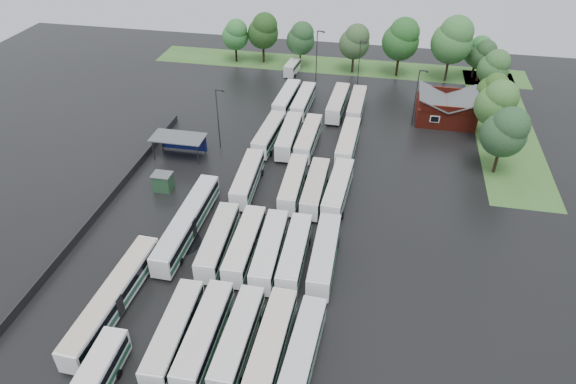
# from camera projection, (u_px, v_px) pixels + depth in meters

# --- Properties ---
(ground) EXTENTS (160.00, 160.00, 0.00)m
(ground) POSITION_uv_depth(u_px,v_px,m) (251.00, 265.00, 60.52)
(ground) COLOR black
(ground) RESTS_ON ground
(brick_building) EXTENTS (10.07, 8.60, 5.39)m
(brick_building) POSITION_uv_depth(u_px,v_px,m) (446.00, 111.00, 89.87)
(brick_building) COLOR maroon
(brick_building) RESTS_ON ground
(wash_shed) EXTENTS (8.20, 4.20, 3.58)m
(wash_shed) POSITION_uv_depth(u_px,v_px,m) (179.00, 139.00, 79.27)
(wash_shed) COLOR #2D2D30
(wash_shed) RESTS_ON ground
(utility_hut) EXTENTS (2.70, 2.20, 2.62)m
(utility_hut) POSITION_uv_depth(u_px,v_px,m) (163.00, 182.00, 72.51)
(utility_hut) COLOR #214629
(utility_hut) RESTS_ON ground
(grass_strip_north) EXTENTS (80.00, 10.00, 0.01)m
(grass_strip_north) POSITION_uv_depth(u_px,v_px,m) (336.00, 66.00, 112.19)
(grass_strip_north) COLOR #3A6727
(grass_strip_north) RESTS_ON ground
(grass_strip_east) EXTENTS (10.00, 50.00, 0.01)m
(grass_strip_east) POSITION_uv_depth(u_px,v_px,m) (503.00, 125.00, 89.35)
(grass_strip_east) COLOR #3A6727
(grass_strip_east) RESTS_ON ground
(west_fence) EXTENTS (0.10, 50.00, 1.20)m
(west_fence) POSITION_uv_depth(u_px,v_px,m) (109.00, 200.00, 70.20)
(west_fence) COLOR #2D2D30
(west_fence) RESTS_ON ground
(bus_r1c0) EXTENTS (2.94, 11.92, 3.29)m
(bus_r1c0) POSITION_uv_depth(u_px,v_px,m) (174.00, 333.00, 50.01)
(bus_r1c0) COLOR white
(bus_r1c0) RESTS_ON ground
(bus_r1c1) EXTENTS (2.68, 12.05, 3.35)m
(bus_r1c1) POSITION_uv_depth(u_px,v_px,m) (204.00, 335.00, 49.78)
(bus_r1c1) COLOR white
(bus_r1c1) RESTS_ON ground
(bus_r1c2) EXTENTS (2.55, 11.62, 3.23)m
(bus_r1c2) POSITION_uv_depth(u_px,v_px,m) (238.00, 338.00, 49.49)
(bus_r1c2) COLOR white
(bus_r1c2) RESTS_ON ground
(bus_r1c3) EXTENTS (2.76, 12.16, 3.38)m
(bus_r1c3) POSITION_uv_depth(u_px,v_px,m) (271.00, 344.00, 48.82)
(bus_r1c3) COLOR white
(bus_r1c3) RESTS_ON ground
(bus_r1c4) EXTENTS (2.95, 11.60, 3.20)m
(bus_r1c4) POSITION_uv_depth(u_px,v_px,m) (303.00, 351.00, 48.34)
(bus_r1c4) COLOR white
(bus_r1c4) RESTS_ON ground
(bus_r2c0) EXTENTS (3.12, 12.03, 3.32)m
(bus_r2c0) POSITION_uv_depth(u_px,v_px,m) (218.00, 241.00, 61.21)
(bus_r2c0) COLOR white
(bus_r2c0) RESTS_ON ground
(bus_r2c1) EXTENTS (2.81, 12.01, 3.33)m
(bus_r2c1) POSITION_uv_depth(u_px,v_px,m) (245.00, 245.00, 60.67)
(bus_r2c1) COLOR white
(bus_r2c1) RESTS_ON ground
(bus_r2c2) EXTENTS (3.03, 12.18, 3.36)m
(bus_r2c2) POSITION_uv_depth(u_px,v_px,m) (270.00, 250.00, 59.87)
(bus_r2c2) COLOR white
(bus_r2c2) RESTS_ON ground
(bus_r2c3) EXTENTS (2.73, 11.72, 3.25)m
(bus_r2c3) POSITION_uv_depth(u_px,v_px,m) (295.00, 253.00, 59.58)
(bus_r2c3) COLOR white
(bus_r2c3) RESTS_ON ground
(bus_r2c4) EXTENTS (2.77, 12.17, 3.38)m
(bus_r2c4) POSITION_uv_depth(u_px,v_px,m) (324.00, 255.00, 59.19)
(bus_r2c4) COLOR white
(bus_r2c4) RESTS_ON ground
(bus_r3c0) EXTENTS (3.10, 12.00, 3.31)m
(bus_r3c0) POSITION_uv_depth(u_px,v_px,m) (248.00, 178.00, 72.35)
(bus_r3c0) COLOR white
(bus_r3c0) RESTS_ON ground
(bus_r3c2) EXTENTS (2.78, 11.77, 3.26)m
(bus_r3c2) POSITION_uv_depth(u_px,v_px,m) (293.00, 184.00, 71.30)
(bus_r3c2) COLOR white
(bus_r3c2) RESTS_ON ground
(bus_r3c3) EXTENTS (2.51, 11.68, 3.25)m
(bus_r3c3) POSITION_uv_depth(u_px,v_px,m) (315.00, 188.00, 70.49)
(bus_r3c3) COLOR white
(bus_r3c3) RESTS_ON ground
(bus_r3c4) EXTENTS (3.18, 12.23, 3.37)m
(bus_r3c4) POSITION_uv_depth(u_px,v_px,m) (338.00, 189.00, 70.06)
(bus_r3c4) COLOR white
(bus_r3c4) RESTS_ON ground
(bus_r4c0) EXTENTS (3.09, 11.89, 3.28)m
(bus_r4c0) POSITION_uv_depth(u_px,v_px,m) (269.00, 134.00, 83.02)
(bus_r4c0) COLOR white
(bus_r4c0) RESTS_ON ground
(bus_r4c1) EXTENTS (2.77, 11.92, 3.30)m
(bus_r4c1) POSITION_uv_depth(u_px,v_px,m) (289.00, 136.00, 82.51)
(bus_r4c1) COLOR white
(bus_r4c1) RESTS_ON ground
(bus_r4c2) EXTENTS (2.72, 11.90, 3.30)m
(bus_r4c2) POSITION_uv_depth(u_px,v_px,m) (308.00, 138.00, 81.95)
(bus_r4c2) COLOR white
(bus_r4c2) RESTS_ON ground
(bus_r4c4) EXTENTS (2.90, 12.20, 3.38)m
(bus_r4c4) POSITION_uv_depth(u_px,v_px,m) (348.00, 142.00, 80.71)
(bus_r4c4) COLOR white
(bus_r4c4) RESTS_ON ground
(bus_r5c0) EXTENTS (3.05, 12.06, 3.33)m
(bus_r5c0) POSITION_uv_depth(u_px,v_px,m) (287.00, 99.00, 93.95)
(bus_r5c0) COLOR white
(bus_r5c0) RESTS_ON ground
(bus_r5c1) EXTENTS (2.78, 11.62, 3.22)m
(bus_r5c1) POSITION_uv_depth(u_px,v_px,m) (303.00, 101.00, 93.25)
(bus_r5c1) COLOR white
(bus_r5c1) RESTS_ON ground
(bus_r5c3) EXTENTS (3.02, 12.14, 3.35)m
(bus_r5c3) POSITION_uv_depth(u_px,v_px,m) (338.00, 103.00, 92.51)
(bus_r5c3) COLOR white
(bus_r5c3) RESTS_ON ground
(bus_r5c4) EXTENTS (2.71, 11.67, 3.23)m
(bus_r5c4) POSITION_uv_depth(u_px,v_px,m) (357.00, 105.00, 91.91)
(bus_r5c4) COLOR white
(bus_r5c4) RESTS_ON ground
(artic_bus_west_b) EXTENTS (2.61, 17.68, 3.28)m
(artic_bus_west_b) POSITION_uv_depth(u_px,v_px,m) (187.00, 222.00, 64.19)
(artic_bus_west_b) COLOR white
(artic_bus_west_b) RESTS_ON ground
(artic_bus_west_c) EXTENTS (2.96, 17.30, 3.20)m
(artic_bus_west_c) POSITION_uv_depth(u_px,v_px,m) (114.00, 298.00, 53.80)
(artic_bus_west_c) COLOR white
(artic_bus_west_c) RESTS_ON ground
(minibus) EXTENTS (2.66, 5.90, 2.50)m
(minibus) POSITION_uv_depth(u_px,v_px,m) (292.00, 68.00, 107.64)
(minibus) COLOR silver
(minibus) RESTS_ON ground
(tree_north_0) EXTENTS (5.72, 5.72, 9.48)m
(tree_north_0) POSITION_uv_depth(u_px,v_px,m) (236.00, 34.00, 110.73)
(tree_north_0) COLOR black
(tree_north_0) RESTS_ON ground
(tree_north_1) EXTENTS (6.62, 6.62, 10.96)m
(tree_north_1) POSITION_uv_depth(u_px,v_px,m) (264.00, 31.00, 109.85)
(tree_north_1) COLOR black
(tree_north_1) RESTS_ON ground
(tree_north_2) EXTENTS (6.00, 6.00, 9.93)m
(tree_north_2) POSITION_uv_depth(u_px,v_px,m) (301.00, 38.00, 107.83)
(tree_north_2) COLOR #382B1B
(tree_north_2) RESTS_ON ground
(tree_north_3) EXTENTS (6.27, 6.27, 10.38)m
(tree_north_3) POSITION_uv_depth(u_px,v_px,m) (355.00, 41.00, 105.26)
(tree_north_3) COLOR #2D2118
(tree_north_3) RESTS_ON ground
(tree_north_4) EXTENTS (7.41, 7.41, 12.27)m
(tree_north_4) POSITION_uv_depth(u_px,v_px,m) (402.00, 39.00, 102.92)
(tree_north_4) COLOR black
(tree_north_4) RESTS_ON ground
(tree_north_5) EXTENTS (8.09, 8.09, 13.40)m
(tree_north_5) POSITION_uv_depth(u_px,v_px,m) (453.00, 40.00, 100.32)
(tree_north_5) COLOR #3A291D
(tree_north_5) RESTS_ON ground
(tree_north_6) EXTENTS (5.34, 5.34, 8.84)m
(tree_north_6) POSITION_uv_depth(u_px,v_px,m) (478.00, 51.00, 103.59)
(tree_north_6) COLOR black
(tree_north_6) RESTS_ON ground
(tree_east_0) EXTENTS (6.50, 6.50, 10.77)m
(tree_east_0) POSITION_uv_depth(u_px,v_px,m) (506.00, 132.00, 72.95)
(tree_east_0) COLOR black
(tree_east_0) RESTS_ON ground
(tree_east_1) EXTENTS (6.53, 6.53, 10.81)m
(tree_east_1) POSITION_uv_depth(u_px,v_px,m) (497.00, 103.00, 80.66)
(tree_east_1) COLOR #311D11
(tree_east_1) RESTS_ON ground
(tree_east_2) EXTENTS (5.19, 5.15, 8.53)m
(tree_east_2) POSITION_uv_depth(u_px,v_px,m) (493.00, 89.00, 88.52)
(tree_east_2) COLOR black
(tree_east_2) RESTS_ON ground
(tree_east_3) EXTENTS (5.79, 5.79, 9.59)m
(tree_east_3) POSITION_uv_depth(u_px,v_px,m) (494.00, 67.00, 95.10)
(tree_east_3) COLOR black
(tree_east_3) RESTS_ON ground
(tree_east_4) EXTENTS (5.23, 5.23, 8.65)m
(tree_east_4) POSITION_uv_depth(u_px,v_px,m) (483.00, 55.00, 102.10)
(tree_east_4) COLOR black
(tree_east_4) RESTS_ON ground
(lamp_post_ne) EXTENTS (1.54, 0.30, 10.02)m
(lamp_post_ne) POSITION_uv_depth(u_px,v_px,m) (417.00, 94.00, 86.18)
(lamp_post_ne) COLOR #2D2D30
(lamp_post_ne) RESTS_ON ground
(lamp_post_nw) EXTENTS (1.55, 0.30, 10.04)m
(lamp_post_nw) POSITION_uv_depth(u_px,v_px,m) (218.00, 114.00, 79.85)
(lamp_post_nw) COLOR #2D2D30
(lamp_post_nw) RESTS_ON ground
(lamp_post_back_w) EXTENTS (1.61, 0.31, 10.45)m
(lamp_post_back_w) POSITION_uv_depth(u_px,v_px,m) (317.00, 53.00, 101.61)
(lamp_post_back_w) COLOR #2D2D30
(lamp_post_back_w) RESTS_ON ground
(lamp_post_back_e) EXTENTS (1.40, 0.27, 9.07)m
(lamp_post_back_e) POSITION_uv_depth(u_px,v_px,m) (360.00, 60.00, 100.63)
(lamp_post_back_e) COLOR #2D2D30
(lamp_post_back_e) RESTS_ON ground
(puddle_2) EXTENTS (5.34, 5.34, 0.01)m
(puddle_2) POSITION_uv_depth(u_px,v_px,m) (180.00, 243.00, 63.74)
(puddle_2) COLOR black
(puddle_2) RESTS_ON ground
(puddle_3) EXTENTS (3.83, 3.83, 0.01)m
(puddle_3) POSITION_uv_depth(u_px,v_px,m) (275.00, 271.00, 59.62)
(puddle_3) COLOR black
(puddle_3) RESTS_ON ground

